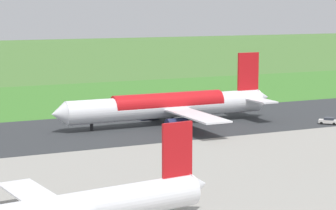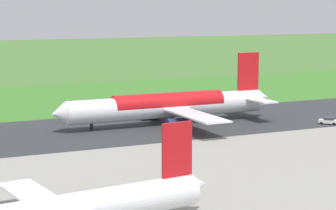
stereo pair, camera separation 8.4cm
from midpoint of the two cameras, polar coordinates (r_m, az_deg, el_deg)
The scene contains 6 objects.
ground_plane at distance 145.22m, azimuth -5.29°, elevation -2.12°, with size 800.00×800.00×0.00m, color #477233.
runway_asphalt at distance 145.21m, azimuth -5.29°, elevation -2.11°, with size 600.00×36.77×0.06m, color #2D3033.
apron_concrete at distance 91.31m, azimuth 8.15°, elevation -8.53°, with size 440.00×110.00×0.05m, color gray.
grass_verge_foreground at distance 189.28m, azimuth -10.12°, elevation 0.26°, with size 600.00×80.00×0.04m, color #3C782B.
airliner_main at distance 150.22m, azimuth 0.11°, elevation -0.05°, with size 53.97×44.02×15.88m.
service_car_followme at distance 155.14m, azimuth 13.64°, elevation -1.33°, with size 4.24×4.25×1.62m.
Camera 1 is at (48.38, 134.31, 26.59)m, focal length 70.76 mm.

